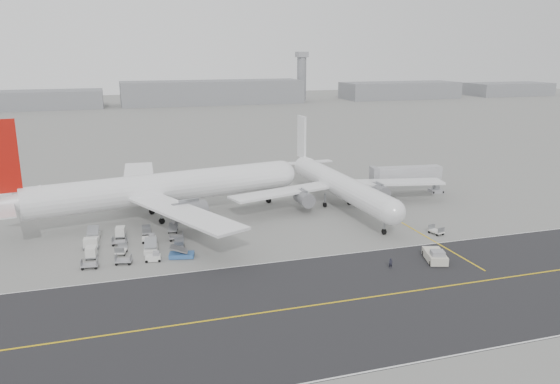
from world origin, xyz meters
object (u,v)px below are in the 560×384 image
object	(u,v)px
airliner_b	(338,184)
jet_bridge	(407,174)
ground_crew_a	(391,263)
pushback_tug	(435,256)
control_tower	(302,75)
airliner_a	(157,189)

from	to	relation	value
airliner_b	jet_bridge	world-z (taller)	airliner_b
airliner_b	ground_crew_a	distance (m)	34.74
airliner_b	pushback_tug	bearing A→B (deg)	-88.19
control_tower	jet_bridge	xyz separation A→B (m)	(-58.04, -235.97, -11.68)
jet_bridge	ground_crew_a	distance (m)	46.40
airliner_b	jet_bridge	bearing A→B (deg)	12.07
airliner_a	jet_bridge	world-z (taller)	airliner_a
airliner_a	jet_bridge	size ratio (longest dim) A/B	3.44
airliner_a	pushback_tug	distance (m)	53.46
ground_crew_a	control_tower	bearing A→B (deg)	93.58
ground_crew_a	jet_bridge	bearing A→B (deg)	77.57
control_tower	pushback_tug	bearing A→B (deg)	-105.30
control_tower	ground_crew_a	distance (m)	287.54
control_tower	ground_crew_a	world-z (taller)	control_tower
airliner_b	ground_crew_a	xyz separation A→B (m)	(-5.85, -34.00, -4.05)
pushback_tug	jet_bridge	size ratio (longest dim) A/B	0.43
airliner_b	pushback_tug	xyz separation A→B (m)	(2.28, -33.42, -3.99)
jet_bridge	control_tower	bearing A→B (deg)	83.22
airliner_a	pushback_tug	world-z (taller)	airliner_a
airliner_a	pushback_tug	bearing A→B (deg)	-142.87
control_tower	airliner_a	xyz separation A→B (m)	(-114.41, -238.50, -10.19)
control_tower	airliner_b	distance (m)	253.18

